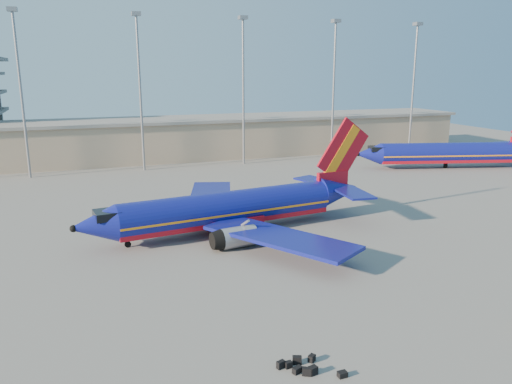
# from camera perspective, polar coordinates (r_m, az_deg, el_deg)

# --- Properties ---
(ground) EXTENTS (220.00, 220.00, 0.00)m
(ground) POSITION_cam_1_polar(r_m,az_deg,el_deg) (55.07, -1.16, -5.93)
(ground) COLOR slate
(ground) RESTS_ON ground
(terminal_building) EXTENTS (122.00, 16.00, 8.50)m
(terminal_building) POSITION_cam_1_polar(r_m,az_deg,el_deg) (111.30, -5.84, 6.34)
(terminal_building) COLOR gray
(terminal_building) RESTS_ON ground
(light_mast_row) EXTENTS (101.60, 1.60, 28.65)m
(light_mast_row) POSITION_cam_1_polar(r_m,az_deg,el_deg) (97.57, -7.20, 13.07)
(light_mast_row) COLOR gray
(light_mast_row) RESTS_ON ground
(aircraft_main) EXTENTS (37.55, 35.92, 12.74)m
(aircraft_main) POSITION_cam_1_polar(r_m,az_deg,el_deg) (58.71, -2.44, -1.89)
(aircraft_main) COLOR navy
(aircraft_main) RESTS_ON ground
(aircraft_second) EXTENTS (37.47, 17.99, 12.96)m
(aircraft_second) POSITION_cam_1_polar(r_m,az_deg,el_deg) (103.94, 21.44, 4.19)
(aircraft_second) COLOR navy
(aircraft_second) RESTS_ON ground
(luggage_pile) EXTENTS (3.85, 2.75, 0.54)m
(luggage_pile) POSITION_cam_1_polar(r_m,az_deg,el_deg) (33.66, 5.64, -19.26)
(luggage_pile) COLOR black
(luggage_pile) RESTS_ON ground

